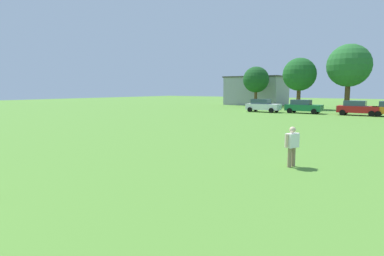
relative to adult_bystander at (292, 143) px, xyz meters
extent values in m
plane|color=#568C33|center=(-6.45, 17.67, -0.93)|extent=(160.00, 160.00, 0.00)
cylinder|color=#8C7259|center=(-0.04, -0.11, -0.55)|extent=(0.14, 0.14, 0.77)
cylinder|color=#8C7259|center=(0.04, 0.11, -0.55)|extent=(0.14, 0.14, 0.77)
cube|color=white|center=(0.00, 0.00, 0.11)|extent=(0.45, 0.58, 0.54)
cylinder|color=beige|center=(-0.11, -0.30, 0.12)|extent=(0.11, 0.11, 0.51)
cylinder|color=beige|center=(0.11, 0.30, 0.12)|extent=(0.11, 0.11, 0.51)
sphere|color=beige|center=(0.00, 0.00, 0.52)|extent=(0.24, 0.24, 0.24)
cube|color=white|center=(-12.49, 26.91, -0.23)|extent=(4.30, 1.80, 0.76)
cube|color=#334756|center=(-12.83, 26.91, 0.45)|extent=(2.24, 1.58, 0.60)
cylinder|color=black|center=(-11.03, 27.81, -0.61)|extent=(0.64, 0.22, 0.64)
cylinder|color=black|center=(-11.03, 26.01, -0.61)|extent=(0.64, 0.22, 0.64)
cylinder|color=black|center=(-13.95, 27.81, -0.61)|extent=(0.64, 0.22, 0.64)
cylinder|color=black|center=(-13.95, 26.01, -0.61)|extent=(0.64, 0.22, 0.64)
cube|color=#196B38|center=(-7.57, 27.87, -0.23)|extent=(4.30, 1.80, 0.76)
cube|color=#334756|center=(-7.92, 27.87, 0.45)|extent=(2.24, 1.58, 0.60)
cylinder|color=black|center=(-6.11, 28.77, -0.61)|extent=(0.64, 0.22, 0.64)
cylinder|color=black|center=(-6.11, 26.97, -0.61)|extent=(0.64, 0.22, 0.64)
cylinder|color=black|center=(-9.04, 28.77, -0.61)|extent=(0.64, 0.22, 0.64)
cylinder|color=black|center=(-9.04, 26.97, -0.61)|extent=(0.64, 0.22, 0.64)
cube|color=red|center=(-1.59, 28.25, -0.23)|extent=(4.30, 1.80, 0.76)
cube|color=#334756|center=(-1.94, 28.25, 0.45)|extent=(2.24, 1.58, 0.60)
cylinder|color=black|center=(-0.13, 29.15, -0.61)|extent=(0.64, 0.22, 0.64)
cylinder|color=black|center=(-0.13, 27.35, -0.61)|extent=(0.64, 0.22, 0.64)
cylinder|color=black|center=(-3.06, 29.15, -0.61)|extent=(0.64, 0.22, 0.64)
cylinder|color=black|center=(-3.06, 27.35, -0.61)|extent=(0.64, 0.22, 0.64)
cylinder|color=black|center=(0.47, 29.23, -0.61)|extent=(0.64, 0.22, 0.64)
cylinder|color=black|center=(0.47, 27.43, -0.61)|extent=(0.64, 0.22, 0.64)
cylinder|color=brown|center=(-18.36, 37.54, 0.43)|extent=(0.50, 0.50, 2.73)
sphere|color=#194C1E|center=(-18.36, 37.54, 3.64)|extent=(4.32, 4.32, 4.32)
cylinder|color=brown|center=(-10.72, 35.92, 0.61)|extent=(0.57, 0.57, 3.09)
sphere|color=#1E5B23|center=(-10.72, 35.92, 4.23)|extent=(4.88, 4.88, 4.88)
cylinder|color=brown|center=(-4.24, 36.91, 0.94)|extent=(0.69, 0.69, 3.74)
sphere|color=#286B2D|center=(-4.24, 36.91, 5.32)|extent=(5.91, 5.91, 5.91)
cube|color=#9999A3|center=(-21.25, 44.21, 1.64)|extent=(10.38, 6.98, 5.14)
cube|color=#4C4742|center=(-21.25, 44.21, 4.33)|extent=(10.79, 7.26, 0.24)
camera|label=1|loc=(3.80, -11.97, 2.07)|focal=29.46mm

